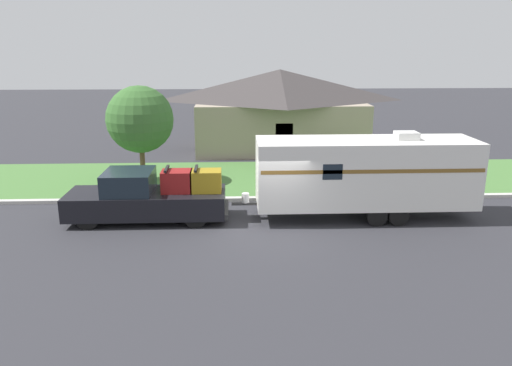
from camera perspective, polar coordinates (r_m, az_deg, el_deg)
The scene contains 8 objects.
ground_plane at distance 17.78m, azimuth 2.10°, elevation -5.58°, with size 120.00×120.00×0.00m, color #2D2D33.
curb_strip at distance 21.29m, azimuth 1.31°, elevation -1.78°, with size 80.00×0.30×0.14m.
lawn_strip at distance 24.80m, azimuth 0.75°, elevation 0.59°, with size 80.00×7.00×0.03m.
house_across_street at distance 31.57m, azimuth 2.71°, elevation 8.52°, with size 11.00×6.81×4.96m.
pickup_truck at distance 19.08m, azimuth -12.19°, elevation -1.62°, with size 5.97×2.07×2.03m.
travel_trailer at distance 19.21m, azimuth 12.39°, elevation 1.20°, with size 9.13×2.32×3.29m.
mailbox at distance 22.33m, azimuth 13.14°, elevation 1.30°, with size 0.48×0.20×1.40m.
tree_in_yard at distance 24.22m, azimuth -13.12°, elevation 7.09°, with size 3.15×3.15×4.60m.
Camera 1 is at (-1.38, -16.53, 6.38)m, focal length 35.00 mm.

